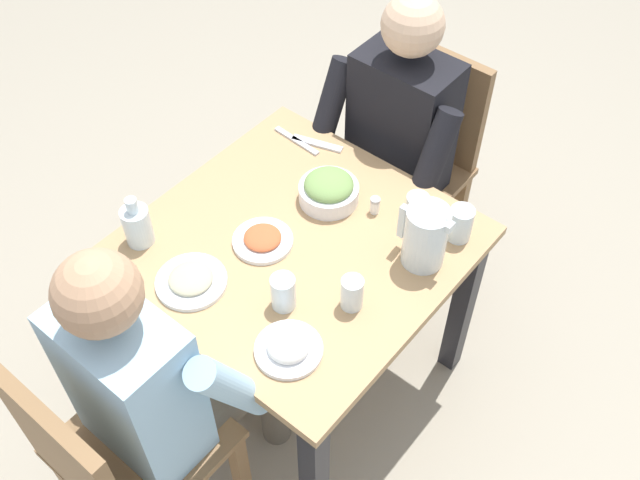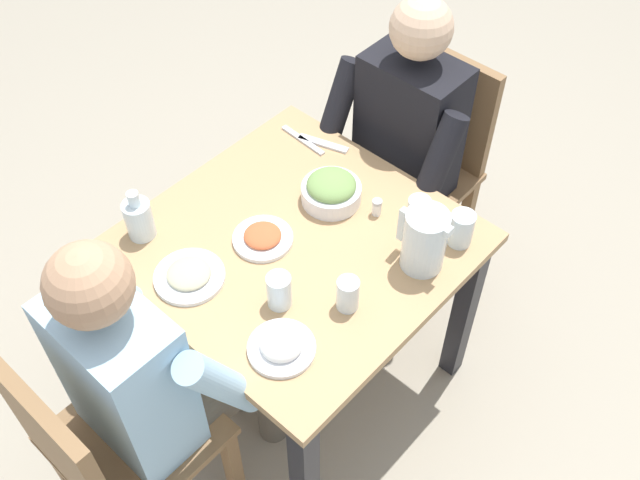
% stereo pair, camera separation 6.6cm
% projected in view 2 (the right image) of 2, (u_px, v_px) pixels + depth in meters
% --- Properties ---
extents(ground_plane, '(8.00, 8.00, 0.00)m').
position_uv_depth(ground_plane, '(301.00, 372.00, 2.63)').
color(ground_plane, '#9E937F').
extents(dining_table, '(0.87, 0.87, 0.71)m').
position_uv_depth(dining_table, '(297.00, 269.00, 2.18)').
color(dining_table, tan).
rests_on(dining_table, ground_plane).
extents(chair_near, '(0.40, 0.40, 0.90)m').
position_uv_depth(chair_near, '(423.00, 158.00, 2.62)').
color(chair_near, olive).
rests_on(chair_near, ground_plane).
extents(chair_far, '(0.40, 0.40, 0.90)m').
position_uv_depth(chair_far, '(107.00, 449.00, 1.89)').
color(chair_far, olive).
rests_on(chair_far, ground_plane).
extents(diner_near, '(0.48, 0.53, 1.19)m').
position_uv_depth(diner_near, '(390.00, 156.00, 2.41)').
color(diner_near, black).
rests_on(diner_near, ground_plane).
extents(diner_far, '(0.48, 0.53, 1.19)m').
position_uv_depth(diner_far, '(160.00, 368.00, 1.88)').
color(diner_far, '#9EC6E0').
rests_on(diner_far, ground_plane).
extents(water_pitcher, '(0.16, 0.12, 0.19)m').
position_uv_depth(water_pitcher, '(424.00, 240.00, 1.97)').
color(water_pitcher, silver).
rests_on(water_pitcher, dining_table).
extents(salad_bowl, '(0.18, 0.18, 0.09)m').
position_uv_depth(salad_bowl, '(331.00, 190.00, 2.17)').
color(salad_bowl, white).
rests_on(salad_bowl, dining_table).
extents(plate_yoghurt, '(0.17, 0.17, 0.05)m').
position_uv_depth(plate_yoghurt, '(281.00, 346.00, 1.84)').
color(plate_yoghurt, white).
rests_on(plate_yoghurt, dining_table).
extents(plate_beans, '(0.20, 0.20, 0.04)m').
position_uv_depth(plate_beans, '(189.00, 275.00, 1.99)').
color(plate_beans, white).
rests_on(plate_beans, dining_table).
extents(plate_rice_curry, '(0.17, 0.17, 0.04)m').
position_uv_depth(plate_rice_curry, '(263.00, 237.00, 2.08)').
color(plate_rice_curry, white).
rests_on(plate_rice_curry, dining_table).
extents(water_glass_center, '(0.07, 0.07, 0.11)m').
position_uv_depth(water_glass_center, '(279.00, 291.00, 1.91)').
color(water_glass_center, silver).
rests_on(water_glass_center, dining_table).
extents(water_glass_far_right, '(0.07, 0.07, 0.11)m').
position_uv_depth(water_glass_far_right, '(461.00, 229.00, 2.05)').
color(water_glass_far_right, silver).
rests_on(water_glass_far_right, dining_table).
extents(water_glass_by_pitcher, '(0.06, 0.06, 0.10)m').
position_uv_depth(water_glass_by_pitcher, '(348.00, 294.00, 1.90)').
color(water_glass_by_pitcher, silver).
rests_on(water_glass_by_pitcher, dining_table).
extents(water_glass_far_left, '(0.07, 0.07, 0.09)m').
position_uv_depth(water_glass_far_left, '(419.00, 211.00, 2.11)').
color(water_glass_far_left, silver).
rests_on(water_glass_far_left, dining_table).
extents(oil_carafe, '(0.08, 0.08, 0.16)m').
position_uv_depth(oil_carafe, '(139.00, 220.00, 2.07)').
color(oil_carafe, silver).
rests_on(oil_carafe, dining_table).
extents(salt_shaker, '(0.03, 0.03, 0.05)m').
position_uv_depth(salt_shaker, '(377.00, 207.00, 2.14)').
color(salt_shaker, white).
rests_on(salt_shaker, dining_table).
extents(fork_near, '(0.17, 0.08, 0.01)m').
position_uv_depth(fork_near, '(323.00, 143.00, 2.36)').
color(fork_near, silver).
rests_on(fork_near, dining_table).
extents(knife_near, '(0.19, 0.03, 0.01)m').
position_uv_depth(knife_near, '(303.00, 140.00, 2.37)').
color(knife_near, silver).
rests_on(knife_near, dining_table).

